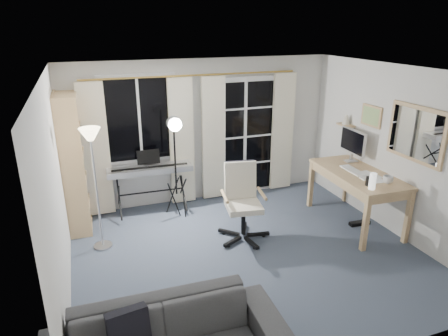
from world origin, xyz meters
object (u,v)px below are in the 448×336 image
Objects in this scene: bookshelf at (71,166)px; mug at (388,179)px; desk at (358,179)px; office_chair at (242,194)px; studio_light at (175,136)px; torchiere_lamp at (92,153)px; monitor at (353,142)px; sofa at (166,336)px; keyboard_piano at (150,170)px.

mug is (4.11, -1.89, -0.06)m from bookshelf.
desk is at bearing 101.31° from mug.
studio_light is at bearing 139.02° from office_chair.
torchiere_lamp is at bearing -153.32° from studio_light.
monitor is at bearing -2.02° from torchiere_lamp.
monitor is 0.29× the size of sofa.
monitor is (1.97, 0.20, 0.51)m from office_chair.
studio_light is 0.79× the size of sofa.
studio_light is at bearing -7.66° from bookshelf.
desk is (2.86, -1.43, 0.00)m from keyboard_piano.
torchiere_lamp is at bearing 173.55° from desk.
sofa is (-3.42, -1.32, -0.50)m from mug.
office_chair is (1.93, -0.34, -0.72)m from torchiere_lamp.
bookshelf is 1.86× the size of office_chair.
office_chair is (1.09, -1.18, -0.09)m from keyboard_piano.
torchiere_lamp reaches higher than office_chair.
bookshelf reaches higher than studio_light.
mug reaches higher than sofa.
monitor is at bearing 34.58° from sofa.
sofa is at bearing -95.90° from keyboard_piano.
desk is (3.70, -0.59, -0.63)m from torchiere_lamp.
torchiere_lamp is 2.09m from office_chair.
studio_light is (1.20, 0.55, -0.03)m from torchiere_lamp.
keyboard_piano is at bearing 83.65° from sofa.
office_chair is at bearing 174.50° from desk.
monitor is at bearing 84.23° from mug.
mug is at bearing 22.83° from sofa.
office_chair is at bearing 158.13° from mug.
studio_light is 3.10m from mug.
monitor is at bearing -15.56° from keyboard_piano.
monitor is at bearing 15.26° from office_chair.
torchiere_lamp is at bearing 164.04° from mug.
torchiere_lamp is 2.81× the size of monitor.
bookshelf is at bearing 155.34° from mug.
mug is (2.96, -1.93, 0.17)m from keyboard_piano.
office_chair is at bearing -25.15° from bookshelf.
bookshelf is 1.51× the size of keyboard_piano.
bookshelf is 2.53m from office_chair.
bookshelf reaches higher than torchiere_lamp.
desk is at bearing -24.35° from keyboard_piano.
mug is at bearing -93.21° from monitor.
desk is (1.77, -0.25, 0.09)m from office_chair.
torchiere_lamp is 1.35m from keyboard_piano.
keyboard_piano reaches higher than sofa.
studio_light is at bearing -37.41° from keyboard_piano.
keyboard_piano reaches higher than mug.
keyboard_piano is 9.79× the size of mug.
monitor is at bearing -10.79° from bookshelf.
torchiere_lamp is at bearing 179.61° from office_chair.
studio_light reaches higher than mug.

